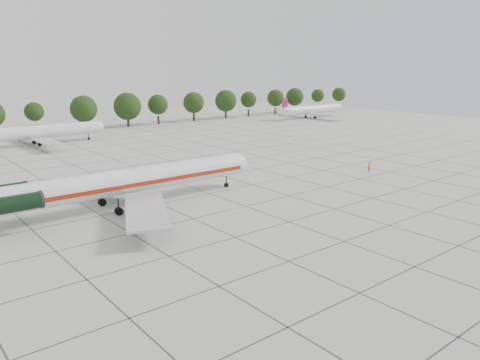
{
  "coord_description": "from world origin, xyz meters",
  "views": [
    {
      "loc": [
        -36.77,
        -44.46,
        17.57
      ],
      "look_at": [
        -0.54,
        0.42,
        3.5
      ],
      "focal_mm": 35.0,
      "sensor_mm": 36.0,
      "label": 1
    }
  ],
  "objects": [
    {
      "name": "ground",
      "position": [
        0.0,
        0.0,
        0.0
      ],
      "size": [
        260.0,
        260.0,
        0.0
      ],
      "primitive_type": "plane",
      "color": "#B8B8B0",
      "rests_on": "ground"
    },
    {
      "name": "bg_airliner_e",
      "position": [
        85.59,
        67.11,
        2.91
      ],
      "size": [
        28.24,
        27.2,
        7.4
      ],
      "color": "silver",
      "rests_on": "ground"
    },
    {
      "name": "main_airliner",
      "position": [
        -13.62,
        9.36,
        3.39
      ],
      "size": [
        40.99,
        32.24,
        9.61
      ],
      "rotation": [
        0.0,
        0.0,
        -0.0
      ],
      "color": "silver",
      "rests_on": "ground"
    },
    {
      "name": "apron_joints",
      "position": [
        0.0,
        15.0,
        0.01
      ],
      "size": [
        170.0,
        170.0,
        0.02
      ],
      "primitive_type": "cube",
      "color": "#383838",
      "rests_on": "ground"
    },
    {
      "name": "bg_airliner_c",
      "position": [
        -5.68,
        67.13,
        2.91
      ],
      "size": [
        28.24,
        27.2,
        7.4
      ],
      "color": "silver",
      "rests_on": "ground"
    },
    {
      "name": "ground_crew",
      "position": [
        29.04,
        2.16,
        0.92
      ],
      "size": [
        0.76,
        0.59,
        1.85
      ],
      "primitive_type": "imported",
      "rotation": [
        0.0,
        0.0,
        3.39
      ],
      "color": "#CE580C",
      "rests_on": "ground"
    }
  ]
}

